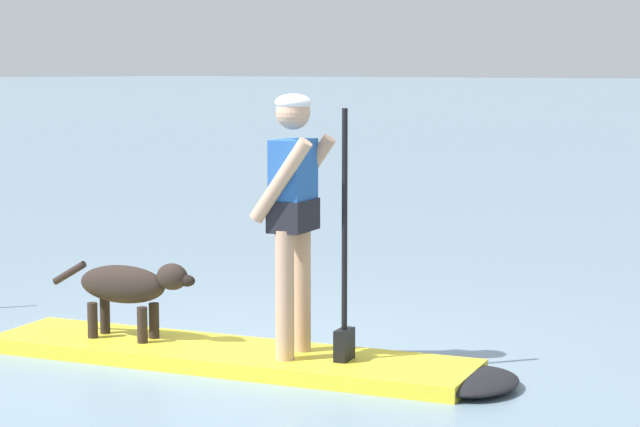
% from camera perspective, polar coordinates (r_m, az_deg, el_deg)
% --- Properties ---
extents(ground_plane, '(400.00, 400.00, 0.00)m').
position_cam_1_polar(ground_plane, '(8.00, -4.45, -7.10)').
color(ground_plane, gray).
extents(paddleboard, '(3.68, 1.66, 0.10)m').
position_cam_1_polar(paddleboard, '(7.89, -2.97, -6.91)').
color(paddleboard, yellow).
rests_on(paddleboard, ground_plane).
extents(person_paddler, '(0.66, 0.56, 1.68)m').
position_cam_1_polar(person_paddler, '(7.60, -1.17, 0.38)').
color(person_paddler, tan).
rests_on(person_paddler, paddleboard).
extents(dog, '(1.10, 0.40, 0.54)m').
position_cam_1_polar(dog, '(8.26, -9.06, -3.44)').
color(dog, '#2D231E').
rests_on(dog, paddleboard).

